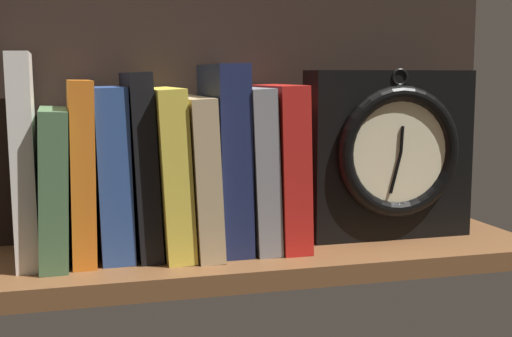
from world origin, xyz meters
TOP-DOWN VIEW (x-y plane):
  - ground_plane at (0.00, 0.00)cm, footprint 73.86×22.16cm
  - back_panel at (0.00, 10.48)cm, footprint 73.86×1.20cm
  - book_white_catcher at (-28.93, 1.41)cm, footprint 2.90×13.21cm
  - book_green_romantic at (-25.71, 1.41)cm, footprint 3.77×16.08cm
  - book_orange_pandolfini at (-22.42, 1.41)cm, footprint 2.99×13.90cm
  - book_blue_modern at (-18.80, 1.41)cm, footprint 4.37×12.53cm
  - book_black_skeptic at (-15.20, 1.41)cm, footprint 3.67×13.30cm
  - book_yellow_seinlanguage at (-11.82, 1.41)cm, footprint 4.44×16.12cm
  - book_tan_shortstories at (-8.26, 1.41)cm, footprint 3.99×16.94cm
  - book_navy_bierce at (-4.48, 1.41)cm, footprint 4.32×14.01cm
  - book_gray_chess at (-0.70, 1.41)cm, footprint 3.96×14.53cm
  - book_red_requiem at (2.97, 1.41)cm, footprint 4.26×15.10cm
  - framed_clock at (18.76, 1.10)cm, footprint 22.93×7.44cm

SIDE VIEW (x-z plane):
  - ground_plane at x=0.00cm, z-range -2.50..0.00cm
  - book_green_romantic at x=-25.71cm, z-range -0.04..18.37cm
  - book_tan_shortstories at x=-8.26cm, z-range -0.06..19.64cm
  - book_gray_chess at x=-0.70cm, z-range -0.06..20.71cm
  - book_yellow_seinlanguage at x=-11.82cm, z-range -0.07..20.76cm
  - book_blue_modern at x=-18.80cm, z-range -0.04..20.92cm
  - book_red_requiem at x=2.97cm, z-range -0.05..21.06cm
  - book_orange_pandolfini at x=-22.42cm, z-range -0.01..21.71cm
  - book_black_skeptic at x=-15.20cm, z-range -0.05..22.70cm
  - framed_clock at x=18.76cm, z-range 0.00..23.20cm
  - book_navy_bierce at x=-4.48cm, z-range -0.03..23.72cm
  - book_white_catcher at x=-28.93cm, z-range -0.01..24.92cm
  - back_panel at x=0.00cm, z-range 0.00..34.33cm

